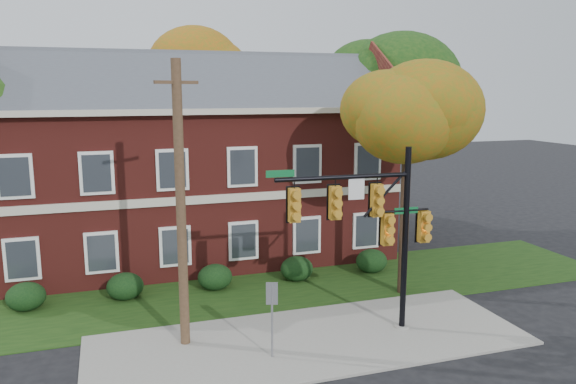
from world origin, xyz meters
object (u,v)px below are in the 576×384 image
object	(u,v)px
hedge_left	(125,286)
tree_near_right	(415,125)
tree_right_rear	(396,87)
apartment_building	(192,154)
hedge_far_left	(26,297)
traffic_signal	(375,221)
hedge_center	(215,277)
sign_post	(272,308)
hedge_far_right	(372,261)
utility_pole	(181,206)
tree_far_rear	(193,75)
hedge_right	(297,269)

from	to	relation	value
hedge_left	tree_near_right	world-z (taller)	tree_near_right
tree_near_right	tree_right_rear	size ratio (longest dim) A/B	0.81
apartment_building	hedge_far_left	xyz separation A→B (m)	(-7.00, -5.25, -4.46)
tree_right_rear	traffic_signal	bearing A→B (deg)	-121.12
tree_near_right	hedge_center	bearing A→B (deg)	158.58
hedge_center	sign_post	distance (m)	6.58
hedge_far_right	sign_post	xyz separation A→B (m)	(-6.50, -6.47, 1.12)
apartment_building	tree_near_right	world-z (taller)	apartment_building
hedge_left	sign_post	distance (m)	7.68
hedge_center	tree_right_rear	xyz separation A→B (m)	(11.31, 6.11, 7.60)
utility_pole	tree_far_rear	bearing A→B (deg)	61.43
hedge_far_left	sign_post	distance (m)	9.97
hedge_right	apartment_building	bearing A→B (deg)	123.67
hedge_left	tree_far_rear	world-z (taller)	tree_far_rear
hedge_center	sign_post	bearing A→B (deg)	-85.58
hedge_left	tree_far_rear	distance (m)	16.25
hedge_far_right	tree_near_right	bearing A→B (deg)	-85.48
utility_pole	tree_near_right	bearing A→B (deg)	-6.79
apartment_building	hedge_far_right	distance (m)	9.82
traffic_signal	tree_far_rear	bearing A→B (deg)	100.29
tree_far_rear	sign_post	xyz separation A→B (m)	(-0.84, -19.56, -7.20)
tree_far_rear	hedge_far_right	bearing A→B (deg)	-66.63
hedge_right	utility_pole	distance (m)	8.16
apartment_building	hedge_far_left	bearing A→B (deg)	-143.11
tree_right_rear	hedge_center	bearing A→B (deg)	-151.63
hedge_far_left	tree_right_rear	size ratio (longest dim) A/B	0.13
sign_post	apartment_building	bearing A→B (deg)	110.58
hedge_right	sign_post	bearing A→B (deg)	-114.89
tree_far_rear	sign_post	world-z (taller)	tree_far_rear
apartment_building	hedge_right	xyz separation A→B (m)	(3.50, -5.25, -4.46)
tree_right_rear	utility_pole	xyz separation A→B (m)	(-13.16, -10.81, -3.61)
sign_post	tree_far_rear	bearing A→B (deg)	105.67
hedge_center	hedge_far_right	distance (m)	7.00
hedge_far_right	tree_near_right	distance (m)	6.77
hedge_center	utility_pole	world-z (taller)	utility_pole
hedge_far_right	utility_pole	bearing A→B (deg)	-152.02
utility_pole	sign_post	distance (m)	4.11
apartment_building	tree_far_rear	distance (m)	8.84
sign_post	utility_pole	bearing A→B (deg)	161.19
tree_far_rear	traffic_signal	bearing A→B (deg)	-81.52
apartment_building	hedge_center	distance (m)	6.89
hedge_right	hedge_far_left	bearing A→B (deg)	180.00
apartment_building	hedge_right	distance (m)	7.73
apartment_building	utility_pole	size ratio (longest dim) A/B	2.12
hedge_center	traffic_signal	xyz separation A→B (m)	(4.15, -5.75, 3.32)
apartment_building	utility_pole	bearing A→B (deg)	-100.52
hedge_far_right	tree_far_rear	world-z (taller)	tree_far_rear
apartment_building	hedge_far_left	world-z (taller)	apartment_building
sign_post	hedge_far_left	bearing A→B (deg)	157.37
hedge_left	tree_near_right	bearing A→B (deg)	-14.81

